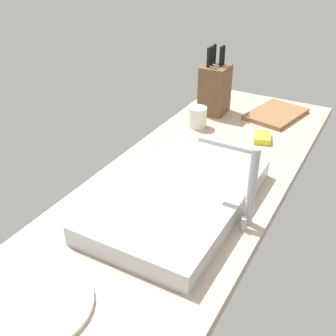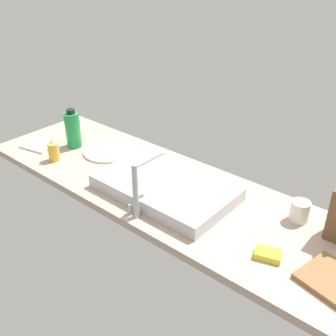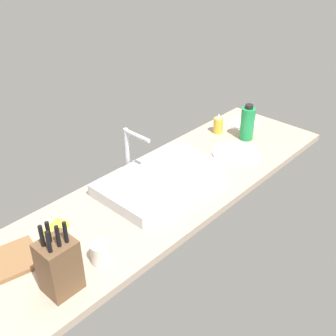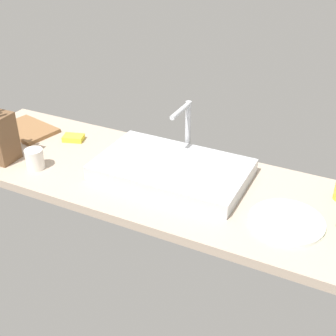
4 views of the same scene
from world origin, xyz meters
TOP-DOWN VIEW (x-y plane):
  - countertop_slab at (0.00, 0.00)cm, footprint 198.95×58.02cm
  - sink_basin at (-0.51, 3.61)cm, footprint 58.59×35.44cm
  - faucet at (-2.78, 21.54)cm, footprint 5.50×16.79cm
  - knife_block at (-69.86, -15.89)cm, footprint 11.97×10.90cm
  - cutting_board at (-78.83, 9.35)cm, footprint 29.61×23.44cm
  - dinner_plate at (47.29, -6.60)cm, footprint 25.48×25.48cm
  - coffee_mug at (-52.63, -15.46)cm, footprint 7.32×7.32cm
  - dish_sponge at (-53.83, 11.39)cm, footprint 10.41×8.48cm

SIDE VIEW (x-z plane):
  - countertop_slab at x=0.00cm, z-range 0.00..3.50cm
  - dinner_plate at x=47.29cm, z-range 3.50..4.70cm
  - cutting_board at x=-78.83cm, z-range 3.50..5.30cm
  - dish_sponge at x=-53.83cm, z-range 3.50..5.90cm
  - sink_basin at x=-0.51cm, z-range 3.50..9.31cm
  - coffee_mug at x=-52.63cm, z-range 3.50..11.86cm
  - knife_block at x=-69.86cm, z-range -0.08..28.42cm
  - faucet at x=-2.78cm, z-range 6.24..29.71cm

